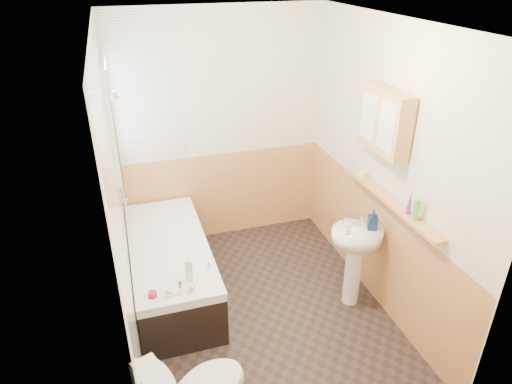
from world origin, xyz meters
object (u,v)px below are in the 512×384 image
sink (355,251)px  medicine_cabinet (385,121)px  bathtub (171,266)px  pine_shelf (390,201)px

sink → medicine_cabinet: medicine_cabinet is taller
bathtub → pine_shelf: size_ratio=1.27×
bathtub → pine_shelf: bearing=-23.0°
sink → medicine_cabinet: size_ratio=1.59×
bathtub → medicine_cabinet: medicine_cabinet is taller
bathtub → pine_shelf: (1.77, -0.75, 0.81)m
medicine_cabinet → bathtub: bearing=162.2°
sink → pine_shelf: size_ratio=0.68×
bathtub → sink: size_ratio=1.87×
sink → pine_shelf: pine_shelf is taller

